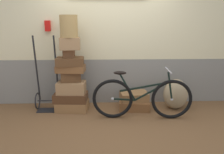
{
  "coord_description": "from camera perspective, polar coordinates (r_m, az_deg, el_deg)",
  "views": [
    {
      "loc": [
        -0.12,
        -3.77,
        1.71
      ],
      "look_at": [
        0.04,
        0.28,
        0.67
      ],
      "focal_mm": 36.48,
      "sensor_mm": 36.0,
      "label": 1
    }
  ],
  "objects": [
    {
      "name": "suitcase_1",
      "position": [
        4.43,
        -10.28,
        -4.99
      ],
      "size": [
        0.64,
        0.42,
        0.17
      ],
      "primitive_type": "cube",
      "rotation": [
        0.0,
        0.0,
        -0.07
      ],
      "color": "#4C2D19",
      "rests_on": "suitcase_0"
    },
    {
      "name": "bicycle",
      "position": [
        4.01,
        7.49,
        -5.28
      ],
      "size": [
        1.74,
        0.46,
        0.88
      ],
      "color": "black",
      "rests_on": "ground"
    },
    {
      "name": "luggage_trolley",
      "position": [
        4.57,
        -15.74,
        -4.07
      ],
      "size": [
        0.46,
        0.38,
        1.43
      ],
      "color": "black",
      "rests_on": "ground"
    },
    {
      "name": "burlap_sack",
      "position": [
        4.59,
        15.62,
        -4.13
      ],
      "size": [
        0.47,
        0.4,
        0.59
      ],
      "primitive_type": "ellipsoid",
      "color": "#9E8966",
      "rests_on": "ground"
    },
    {
      "name": "suitcase_8",
      "position": [
        4.49,
        5.56,
        -6.91
      ],
      "size": [
        0.61,
        0.46,
        0.17
      ],
      "primitive_type": "cube",
      "rotation": [
        0.0,
        0.0,
        -0.09
      ],
      "color": "brown",
      "rests_on": "ground"
    },
    {
      "name": "suitcase_6",
      "position": [
        4.27,
        -10.76,
        5.85
      ],
      "size": [
        0.21,
        0.15,
        0.15
      ],
      "primitive_type": "cube",
      "rotation": [
        0.0,
        0.0,
        -0.02
      ],
      "color": "brown",
      "rests_on": "suitcase_5"
    },
    {
      "name": "station_building",
      "position": [
        4.64,
        -0.61,
        9.46
      ],
      "size": [
        7.29,
        0.74,
        2.62
      ],
      "color": "gray",
      "rests_on": "ground"
    },
    {
      "name": "suitcase_0",
      "position": [
        4.48,
        -9.89,
        -7.05
      ],
      "size": [
        0.63,
        0.45,
        0.18
      ],
      "primitive_type": "cube",
      "rotation": [
        0.0,
        0.0,
        -0.1
      ],
      "color": "olive",
      "rests_on": "ground"
    },
    {
      "name": "suitcase_4",
      "position": [
        4.31,
        -10.34,
        2.08
      ],
      "size": [
        0.54,
        0.35,
        0.12
      ],
      "primitive_type": "cube",
      "rotation": [
        0.0,
        0.0,
        -0.08
      ],
      "color": "brown",
      "rests_on": "suitcase_3"
    },
    {
      "name": "suitcase_7",
      "position": [
        4.19,
        -10.5,
        8.22
      ],
      "size": [
        0.37,
        0.24,
        0.22
      ],
      "primitive_type": "cube",
      "rotation": [
        0.0,
        0.0,
        0.05
      ],
      "color": "#9E754C",
      "rests_on": "suitcase_6"
    },
    {
      "name": "suitcase_5",
      "position": [
        4.27,
        -10.47,
        3.84
      ],
      "size": [
        0.5,
        0.34,
        0.15
      ],
      "primitive_type": "cube",
      "rotation": [
        0.0,
        0.0,
        0.02
      ],
      "color": "brown",
      "rests_on": "suitcase_4"
    },
    {
      "name": "ground",
      "position": [
        4.16,
        -0.37,
        -10.4
      ],
      "size": [
        9.29,
        5.2,
        0.06
      ],
      "primitive_type": "cube",
      "color": "brown"
    },
    {
      "name": "wicker_basket",
      "position": [
        4.2,
        -10.77,
        12.4
      ],
      "size": [
        0.31,
        0.31,
        0.39
      ],
      "primitive_type": "cylinder",
      "color": "#A8844C",
      "rests_on": "suitcase_7"
    },
    {
      "name": "suitcase_2",
      "position": [
        4.37,
        -10.13,
        -2.6
      ],
      "size": [
        0.54,
        0.37,
        0.22
      ],
      "primitive_type": "cube",
      "rotation": [
        0.0,
        0.0,
        -0.07
      ],
      "color": "#9E754C",
      "rests_on": "suitcase_1"
    },
    {
      "name": "suitcase_3",
      "position": [
        4.35,
        -10.21,
        0.1
      ],
      "size": [
        0.39,
        0.26,
        0.19
      ],
      "primitive_type": "cube",
      "rotation": [
        0.0,
        0.0,
        0.1
      ],
      "color": "brown",
      "rests_on": "suitcase_2"
    },
    {
      "name": "suitcase_9",
      "position": [
        4.47,
        5.53,
        -4.78
      ],
      "size": [
        0.55,
        0.43,
        0.16
      ],
      "primitive_type": "cube",
      "rotation": [
        0.0,
        0.0,
        0.1
      ],
      "color": "olive",
      "rests_on": "suitcase_8"
    }
  ]
}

